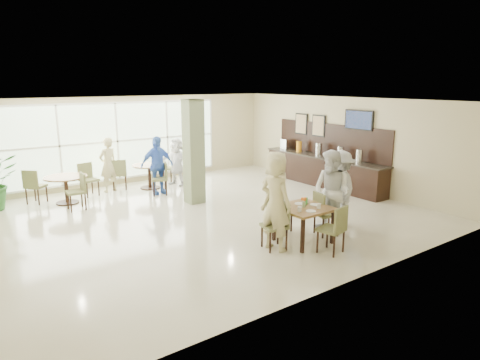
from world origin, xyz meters
TOP-DOWN VIEW (x-y plane):
  - ground at (0.00, 0.00)m, footprint 10.00×10.00m
  - room_shell at (0.00, 0.00)m, footprint 10.00×10.00m
  - window_bank at (-0.50, 4.46)m, footprint 7.00×0.04m
  - column at (0.40, 1.20)m, footprint 0.45×0.45m
  - main_table at (0.70, -2.72)m, footprint 1.00×1.00m
  - round_table_left at (-2.47, 3.16)m, footprint 1.12×1.12m
  - round_table_right at (0.07, 3.40)m, footprint 1.03×1.03m
  - chairs_main_table at (0.71, -2.70)m, footprint 1.98×2.01m
  - chairs_table_left at (-2.44, 3.20)m, footprint 1.99×1.83m
  - chairs_table_right at (0.04, 3.39)m, footprint 2.25×1.97m
  - tabletop_clutter at (0.71, -2.74)m, footprint 0.77×0.72m
  - buffet_counter at (4.70, 0.51)m, footprint 0.64×4.70m
  - wall_tv at (4.94, -0.60)m, footprint 0.06×1.00m
  - framed_art_a at (4.95, 1.00)m, footprint 0.05×0.55m
  - framed_art_b at (4.95, 1.80)m, footprint 0.05×0.55m
  - teen_left at (-0.03, -2.69)m, footprint 0.59×0.76m
  - teen_far at (0.70, -1.86)m, footprint 0.99×0.77m
  - teen_right at (1.59, -2.66)m, footprint 0.76×0.94m
  - teen_standing at (2.14, -2.42)m, footprint 1.11×1.30m
  - adult_a at (-0.01, 2.64)m, footprint 1.00×0.57m
  - adult_b at (0.97, 3.31)m, footprint 1.05×1.53m
  - adult_standing at (-1.09, 3.73)m, footprint 0.69×0.56m

SIDE VIEW (x-z plane):
  - ground at x=0.00m, z-range 0.00..0.00m
  - chairs_main_table at x=0.71m, z-range 0.00..0.95m
  - chairs_table_left at x=-2.44m, z-range 0.00..0.95m
  - chairs_table_right at x=0.04m, z-range 0.00..0.95m
  - buffet_counter at x=4.70m, z-range -0.42..1.53m
  - round_table_right at x=0.07m, z-range 0.18..0.93m
  - round_table_left at x=-2.47m, z-range 0.20..0.95m
  - main_table at x=0.70m, z-range 0.29..1.04m
  - adult_b at x=0.97m, z-range 0.00..1.51m
  - tabletop_clutter at x=0.71m, z-range 0.71..0.91m
  - adult_standing at x=-1.09m, z-range 0.00..1.65m
  - adult_a at x=-0.01m, z-range 0.00..1.71m
  - teen_standing at x=2.14m, z-range 0.00..1.74m
  - teen_far at x=0.70m, z-range 0.00..1.78m
  - teen_right at x=1.59m, z-range 0.00..1.83m
  - teen_left at x=-0.03m, z-range 0.00..1.84m
  - window_bank at x=-0.50m, z-range -2.10..4.90m
  - column at x=0.40m, z-range 0.00..2.80m
  - room_shell at x=0.00m, z-range -3.30..6.70m
  - framed_art_a at x=4.95m, z-range 1.50..2.20m
  - framed_art_b at x=4.95m, z-range 1.50..2.20m
  - wall_tv at x=4.94m, z-range 1.86..2.44m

